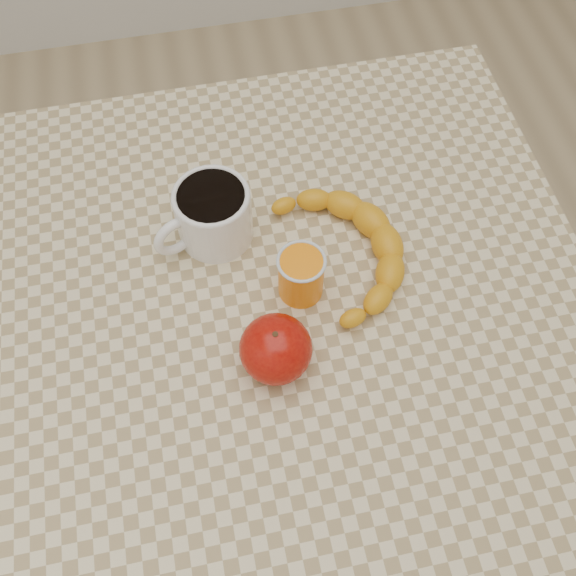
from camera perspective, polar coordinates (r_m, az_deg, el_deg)
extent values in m
plane|color=tan|center=(1.52, 0.00, -14.53)|extent=(3.00, 3.00, 0.00)
cube|color=beige|center=(0.84, 0.00, -1.36)|extent=(0.80, 0.80, 0.04)
cube|color=#866444|center=(0.88, 0.00, -2.90)|extent=(0.74, 0.74, 0.06)
cylinder|color=#866444|center=(1.19, 21.92, -21.69)|extent=(0.05, 0.05, 0.71)
cylinder|color=#866444|center=(1.36, -17.70, 1.26)|extent=(0.05, 0.05, 0.71)
cylinder|color=#866444|center=(1.40, 11.21, 6.30)|extent=(0.05, 0.05, 0.71)
cylinder|color=white|center=(0.84, -6.61, 6.45)|extent=(0.13, 0.13, 0.08)
cylinder|color=black|center=(0.81, -6.87, 7.99)|extent=(0.09, 0.09, 0.01)
torus|color=white|center=(0.81, -6.90, 8.15)|extent=(0.10, 0.10, 0.01)
torus|color=white|center=(0.83, -9.92, 4.55)|extent=(0.06, 0.04, 0.06)
cylinder|color=orange|center=(0.80, 1.16, 1.08)|extent=(0.06, 0.06, 0.07)
torus|color=silver|center=(0.77, 1.21, 2.40)|extent=(0.06, 0.06, 0.00)
ellipsoid|color=#880704|center=(0.74, -1.09, -5.44)|extent=(0.11, 0.11, 0.08)
cylinder|color=#382311|center=(0.71, -1.14, -4.34)|extent=(0.01, 0.01, 0.01)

